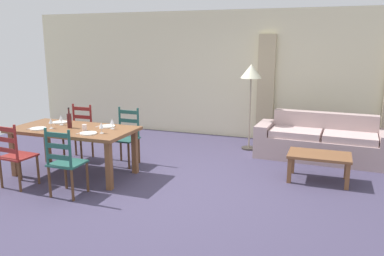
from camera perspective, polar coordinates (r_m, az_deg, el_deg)
name	(u,v)px	position (r m, az deg, el deg)	size (l,w,h in m)	color
ground_plane	(170,186)	(5.73, -3.32, -8.52)	(9.60, 9.60, 0.02)	#403955
wall_far	(229,75)	(8.50, 5.46, 7.82)	(9.60, 0.16, 2.70)	beige
curtain_panel_left	(266,88)	(8.22, 10.78, 5.74)	(0.35, 0.08, 2.20)	tan
dining_table	(74,133)	(6.26, -17.02, -0.77)	(1.90, 0.96, 0.75)	brown
dining_chair_near_left	(15,155)	(6.05, -24.60, -3.66)	(0.45, 0.43, 0.96)	maroon
dining_chair_near_right	(65,162)	(5.46, -18.18, -4.81)	(0.43, 0.41, 0.96)	#23574D
dining_chair_far_left	(79,132)	(7.17, -16.26, -0.58)	(0.42, 0.41, 0.96)	maroon
dining_chair_far_right	(126,137)	(6.66, -9.72, -1.25)	(0.43, 0.41, 0.96)	#23534C
dinner_plate_near_left	(38,129)	(6.34, -21.69, -0.08)	(0.24, 0.24, 0.02)	white
fork_near_left	(30,128)	(6.44, -22.69, -0.03)	(0.02, 0.17, 0.01)	silver
dinner_plate_near_right	(88,133)	(5.78, -14.99, -0.76)	(0.24, 0.24, 0.02)	white
fork_near_right	(80,133)	(5.87, -16.19, -0.69)	(0.02, 0.17, 0.01)	silver
dinner_plate_far_left	(60,122)	(6.71, -18.88, 0.80)	(0.24, 0.24, 0.02)	white
fork_far_left	(52,122)	(6.80, -19.86, 0.84)	(0.02, 0.17, 0.01)	silver
dinner_plate_far_right	(107,126)	(6.19, -12.36, 0.24)	(0.24, 0.24, 0.02)	white
fork_far_right	(99,126)	(6.27, -13.52, 0.29)	(0.02, 0.17, 0.01)	silver
wine_bottle	(69,120)	(6.25, -17.59, 1.09)	(0.07, 0.07, 0.32)	#471919
wine_glass_near_left	(51,121)	(6.30, -20.06, 0.93)	(0.06, 0.06, 0.16)	white
wine_glass_near_right	(101,126)	(5.75, -13.19, 0.31)	(0.06, 0.06, 0.16)	white
wine_glass_far_left	(61,118)	(6.50, -18.72, 1.38)	(0.06, 0.06, 0.16)	white
wine_glass_far_right	(112,122)	(6.00, -11.67, 0.89)	(0.06, 0.06, 0.16)	white
coffee_cup_primary	(84,127)	(6.02, -15.54, 0.09)	(0.07, 0.07, 0.09)	beige
couch	(322,143)	(7.28, 18.59, -2.06)	(2.32, 0.91, 0.80)	#B39896
coffee_table	(319,158)	(6.09, 18.20, -4.24)	(0.90, 0.56, 0.42)	brown
standing_lamp	(251,76)	(7.42, 8.68, 7.51)	(0.40, 0.40, 1.64)	#332D28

